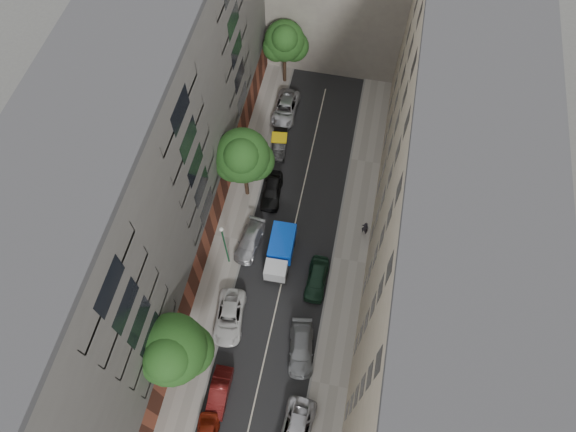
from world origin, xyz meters
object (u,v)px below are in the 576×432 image
(car_left_1, at_px, (219,392))
(car_left_2, at_px, (229,317))
(car_right_1, at_px, (301,349))
(tree_near, at_px, (173,352))
(tree_far, at_px, (285,43))
(car_right_2, at_px, (317,279))
(car_left_5, at_px, (279,144))
(pedestrian, at_px, (365,228))
(car_left_4, at_px, (272,190))
(lamp_post, at_px, (224,242))
(car_right_0, at_px, (296,432))
(car_left_6, at_px, (285,108))
(tree_mid, at_px, (243,158))
(tarp_truck, at_px, (280,252))
(car_left_3, at_px, (250,241))

(car_left_1, bearing_deg, car_left_2, 95.98)
(car_right_1, bearing_deg, car_left_1, -149.50)
(car_right_1, height_order, tree_near, tree_near)
(tree_near, xyz_separation_m, tree_far, (1.29, 32.16, -0.73))
(car_left_1, height_order, tree_near, tree_near)
(car_right_2, bearing_deg, car_left_2, -143.09)
(car_left_5, xyz_separation_m, car_right_2, (6.23, -13.60, 0.08))
(tree_near, relative_size, pedestrian, 5.18)
(car_left_4, xyz_separation_m, lamp_post, (-2.22, -7.67, 3.29))
(car_left_4, relative_size, car_right_0, 0.87)
(car_left_4, height_order, car_left_6, car_left_4)
(car_right_0, bearing_deg, tree_far, 105.55)
(car_left_4, height_order, car_right_1, car_left_4)
(car_left_5, distance_m, tree_mid, 8.37)
(car_left_4, xyz_separation_m, tree_mid, (-2.23, -0.51, 5.34))
(tree_mid, height_order, lamp_post, tree_mid)
(car_right_1, distance_m, tree_near, 10.81)
(car_left_4, bearing_deg, tarp_truck, -75.09)
(car_left_5, relative_size, lamp_post, 0.63)
(tarp_truck, xyz_separation_m, car_left_1, (-2.20, -12.44, -0.62))
(car_left_3, xyz_separation_m, tree_far, (-0.90, 20.09, 4.87))
(car_left_6, relative_size, car_right_0, 1.02)
(tree_near, height_order, lamp_post, tree_near)
(tarp_truck, distance_m, tree_mid, 8.77)
(tree_near, bearing_deg, car_left_4, 80.38)
(car_left_3, relative_size, car_right_2, 1.05)
(tarp_truck, xyz_separation_m, car_right_1, (3.40, -7.84, -0.60))
(car_left_1, relative_size, car_left_6, 0.78)
(car_left_4, relative_size, car_left_6, 0.85)
(car_left_1, bearing_deg, car_left_4, 88.55)
(car_right_2, height_order, tree_far, tree_far)
(car_left_1, height_order, pedestrian, pedestrian)
(tarp_truck, bearing_deg, car_left_2, -116.47)
(car_left_1, bearing_deg, car_left_5, 89.64)
(lamp_post, height_order, pedestrian, lamp_post)
(car_left_4, distance_m, car_left_5, 5.62)
(car_right_2, bearing_deg, pedestrian, 59.18)
(car_right_0, distance_m, lamp_post, 15.73)
(car_left_6, relative_size, tree_near, 0.57)
(car_left_5, xyz_separation_m, tree_near, (-2.53, -23.26, 5.60))
(car_left_6, distance_m, tree_near, 28.49)
(car_left_4, bearing_deg, car_right_1, -72.64)
(car_left_4, height_order, car_right_2, car_left_4)
(tarp_truck, xyz_separation_m, tree_far, (-3.90, 20.85, 4.23))
(tree_near, bearing_deg, tarp_truck, 65.32)
(car_left_5, bearing_deg, car_left_4, -92.45)
(car_left_5, relative_size, car_left_6, 0.76)
(car_right_1, distance_m, tree_mid, 16.67)
(car_right_0, bearing_deg, car_left_3, 118.41)
(car_right_1, xyz_separation_m, tree_far, (-7.30, 28.69, 4.83))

